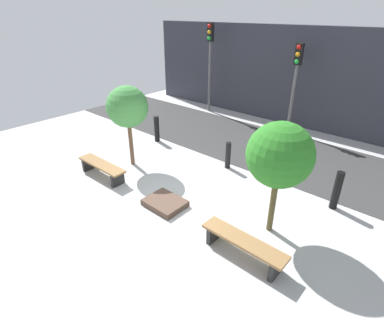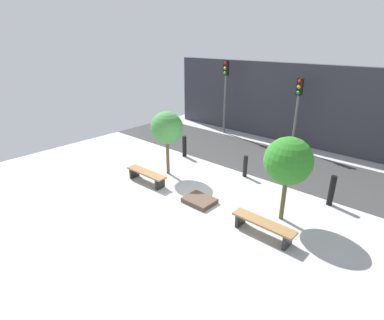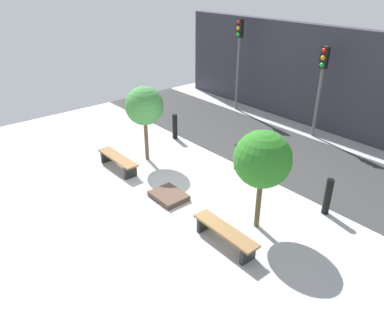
{
  "view_description": "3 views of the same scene",
  "coord_description": "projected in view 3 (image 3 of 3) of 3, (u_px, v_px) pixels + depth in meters",
  "views": [
    {
      "loc": [
        4.78,
        -4.54,
        4.59
      ],
      "look_at": [
        0.39,
        0.46,
        1.22
      ],
      "focal_mm": 28.0,
      "sensor_mm": 36.0,
      "label": 1
    },
    {
      "loc": [
        5.7,
        -6.94,
        5.16
      ],
      "look_at": [
        -0.35,
        -0.16,
        1.46
      ],
      "focal_mm": 28.0,
      "sensor_mm": 36.0,
      "label": 2
    },
    {
      "loc": [
        7.43,
        -5.54,
        5.88
      ],
      "look_at": [
        0.52,
        0.27,
        1.3
      ],
      "focal_mm": 35.0,
      "sensor_mm": 36.0,
      "label": 3
    }
  ],
  "objects": [
    {
      "name": "bollard_far_left",
      "position": [
        175.0,
        126.0,
        14.47
      ],
      "size": [
        0.19,
        0.19,
        0.98
      ],
      "primitive_type": "cylinder",
      "color": "black",
      "rests_on": "ground"
    },
    {
      "name": "traffic_light_mid_west",
      "position": [
        321.0,
        76.0,
        13.83
      ],
      "size": [
        0.28,
        0.27,
        3.46
      ],
      "color": "slate",
      "rests_on": "ground"
    },
    {
      "name": "building_facade",
      "position": [
        335.0,
        81.0,
        14.6
      ],
      "size": [
        16.2,
        0.5,
        4.04
      ],
      "primitive_type": "cube",
      "color": "#33333D",
      "rests_on": "ground"
    },
    {
      "name": "road_strip",
      "position": [
        277.0,
        151.0,
        13.66
      ],
      "size": [
        18.0,
        3.81,
        0.01
      ],
      "primitive_type": "cube",
      "color": "#353535",
      "rests_on": "ground"
    },
    {
      "name": "tree_behind_left_bench",
      "position": [
        144.0,
        106.0,
        12.19
      ],
      "size": [
        1.27,
        1.27,
        2.58
      ],
      "color": "brown",
      "rests_on": "ground"
    },
    {
      "name": "bench_right",
      "position": [
        225.0,
        233.0,
        8.85
      ],
      "size": [
        1.86,
        0.45,
        0.45
      ],
      "rotation": [
        0.0,
        0.0,
        -0.01
      ],
      "color": "black",
      "rests_on": "ground"
    },
    {
      "name": "bench_left",
      "position": [
        118.0,
        160.0,
        12.26
      ],
      "size": [
        1.85,
        0.45,
        0.45
      ],
      "rotation": [
        0.0,
        0.0,
        0.01
      ],
      "color": "black",
      "rests_on": "ground"
    },
    {
      "name": "traffic_light_west",
      "position": [
        239.0,
        49.0,
        16.55
      ],
      "size": [
        0.28,
        0.27,
        4.05
      ],
      "color": "#616161",
      "rests_on": "ground"
    },
    {
      "name": "planter_bed",
      "position": [
        169.0,
        196.0,
        10.78
      ],
      "size": [
        1.01,
        0.8,
        0.16
      ],
      "primitive_type": "cube",
      "color": "brown",
      "rests_on": "ground"
    },
    {
      "name": "bollard_left",
      "position": [
        237.0,
        157.0,
        12.23
      ],
      "size": [
        0.17,
        0.17,
        0.87
      ],
      "primitive_type": "cylinder",
      "color": "black",
      "rests_on": "ground"
    },
    {
      "name": "ground_plane",
      "position": [
        173.0,
        196.0,
        10.91
      ],
      "size": [
        18.0,
        18.0,
        0.0
      ],
      "primitive_type": "plane",
      "color": "#AFAFAF"
    },
    {
      "name": "tree_behind_right_bench",
      "position": [
        263.0,
        160.0,
        8.79
      ],
      "size": [
        1.4,
        1.4,
        2.62
      ],
      "color": "brown",
      "rests_on": "ground"
    },
    {
      "name": "bollard_center",
      "position": [
        328.0,
        197.0,
        9.92
      ],
      "size": [
        0.19,
        0.19,
        1.04
      ],
      "primitive_type": "cylinder",
      "color": "black",
      "rests_on": "ground"
    }
  ]
}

